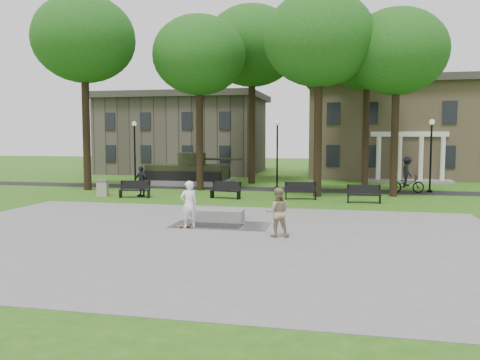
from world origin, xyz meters
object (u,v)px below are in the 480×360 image
object	(u,v)px
trash_bin	(103,188)
concrete_block	(218,215)
cyclist	(407,178)
friend_watching	(278,212)
skateboarder	(189,204)
park_bench_0	(135,189)

from	to	relation	value
trash_bin	concrete_block	bearing A→B (deg)	-37.94
concrete_block	cyclist	distance (m)	15.76
concrete_block	cyclist	xyz separation A→B (m)	(9.15, 12.81, 0.72)
friend_watching	trash_bin	xyz separation A→B (m)	(-12.20, 10.21, -0.43)
skateboarder	friend_watching	world-z (taller)	skateboarder
skateboarder	friend_watching	distance (m)	3.80
concrete_block	trash_bin	bearing A→B (deg)	142.06
friend_watching	park_bench_0	xyz separation A→B (m)	(-9.96, 9.97, -0.39)
concrete_block	friend_watching	xyz separation A→B (m)	(3.04, -3.07, 0.67)
friend_watching	cyclist	distance (m)	17.02
concrete_block	cyclist	bearing A→B (deg)	54.46
park_bench_0	friend_watching	bearing A→B (deg)	-53.38
skateboarder	cyclist	world-z (taller)	cyclist
skateboarder	cyclist	distance (m)	17.85
park_bench_0	trash_bin	distance (m)	2.26
concrete_block	trash_bin	xyz separation A→B (m)	(-9.16, 7.14, 0.24)
concrete_block	friend_watching	world-z (taller)	friend_watching
concrete_block	park_bench_0	world-z (taller)	park_bench_0
concrete_block	skateboarder	world-z (taller)	skateboarder
skateboarder	cyclist	bearing A→B (deg)	-157.06
concrete_block	friend_watching	bearing A→B (deg)	-45.28
skateboarder	friend_watching	xyz separation A→B (m)	(3.67, -0.96, -0.05)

